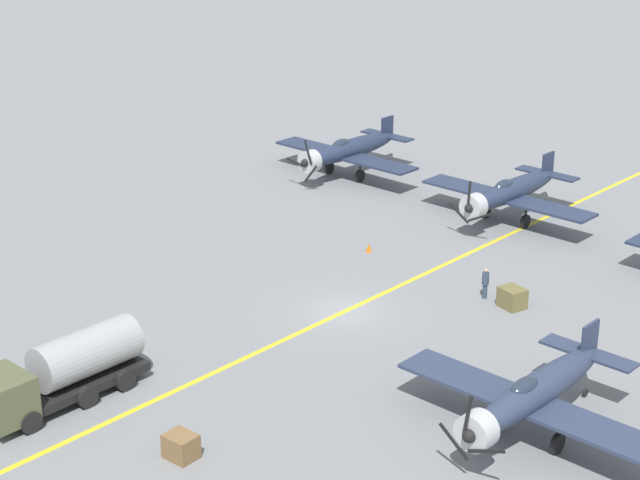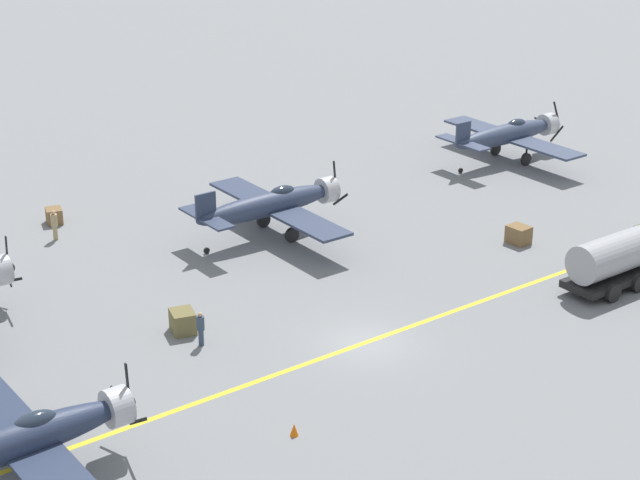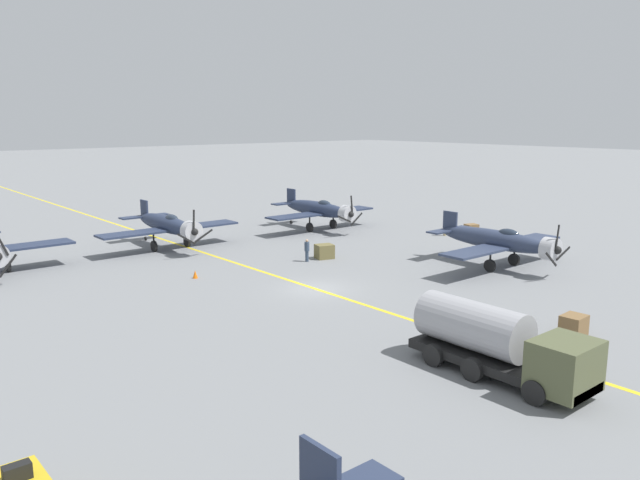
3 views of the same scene
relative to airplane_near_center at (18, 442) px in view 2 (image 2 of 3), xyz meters
The scene contains 12 objects.
ground_plane 17.87m from the airplane_near_center, 94.53° to the left, with size 400.00×400.00×0.00m, color slate.
taxiway_stripe 17.87m from the airplane_near_center, 94.53° to the left, with size 0.30×160.00×0.01m, color yellow.
airplane_near_center is the anchor object (origin of this frame).
airplane_far_left 46.62m from the airplane_near_center, 111.59° to the left, with size 12.00×9.98×3.68m.
airplane_mid_left 26.59m from the airplane_near_center, 125.16° to the left, with size 12.00×9.98×3.79m.
fuel_tanker 33.26m from the airplane_near_center, 87.46° to the left, with size 2.68×8.00×2.98m.
ground_crew_walking 12.69m from the airplane_near_center, 117.52° to the left, with size 0.38×0.38×1.73m.
ground_crew_inspecting 25.02m from the airplane_near_center, 153.64° to the left, with size 0.40×0.40×1.85m.
supply_crate_by_tanker 27.83m from the airplane_near_center, 154.05° to the left, with size 1.13×0.94×0.94m, color brown.
supply_crate_mid_lane 33.20m from the airplane_near_center, 100.12° to the left, with size 1.26×1.05×1.05m, color brown.
supply_crate_outboard 13.62m from the airplane_near_center, 124.04° to the left, with size 1.32×1.10×1.10m, color brown.
traffic_cone 10.86m from the airplane_near_center, 72.81° to the left, with size 0.36×0.36×0.55m, color orange.
Camera 2 is at (35.10, -28.76, 23.86)m, focal length 60.00 mm.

